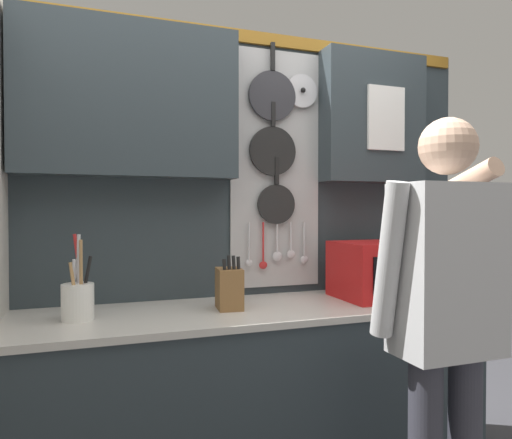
{
  "coord_description": "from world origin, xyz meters",
  "views": [
    {
      "loc": [
        -0.71,
        -2.01,
        1.35
      ],
      "look_at": [
        0.06,
        0.2,
        1.31
      ],
      "focal_mm": 32.0,
      "sensor_mm": 36.0,
      "label": 1
    }
  ],
  "objects_px": {
    "utensil_crock": "(78,299)",
    "microwave": "(384,270)",
    "knife_block": "(229,288)",
    "person": "(444,305)"
  },
  "relations": [
    {
      "from": "knife_block",
      "to": "person",
      "type": "distance_m",
      "value": 0.92
    },
    {
      "from": "microwave",
      "to": "person",
      "type": "height_order",
      "value": "person"
    },
    {
      "from": "microwave",
      "to": "person",
      "type": "bearing_deg",
      "value": -107.13
    },
    {
      "from": "utensil_crock",
      "to": "microwave",
      "type": "bearing_deg",
      "value": -0.06
    },
    {
      "from": "microwave",
      "to": "knife_block",
      "type": "bearing_deg",
      "value": 179.94
    },
    {
      "from": "knife_block",
      "to": "utensil_crock",
      "type": "distance_m",
      "value": 0.65
    },
    {
      "from": "utensil_crock",
      "to": "person",
      "type": "relative_size",
      "value": 0.21
    },
    {
      "from": "utensil_crock",
      "to": "knife_block",
      "type": "bearing_deg",
      "value": -0.06
    },
    {
      "from": "microwave",
      "to": "knife_block",
      "type": "height_order",
      "value": "microwave"
    },
    {
      "from": "knife_block",
      "to": "utensil_crock",
      "type": "xyz_separation_m",
      "value": [
        -0.65,
        0.0,
        -0.01
      ]
    }
  ]
}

